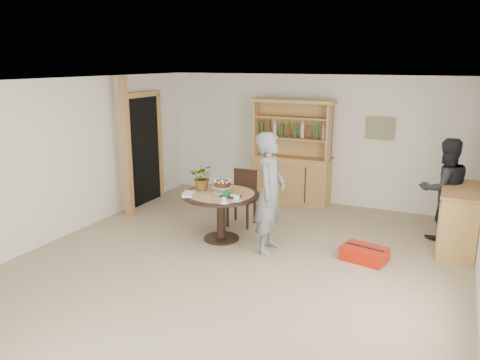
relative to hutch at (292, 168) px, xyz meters
name	(u,v)px	position (x,y,z in m)	size (l,w,h in m)	color
ground	(234,267)	(0.30, -3.24, -0.69)	(7.00, 7.00, 0.00)	tan
room_shell	(235,142)	(0.30, -3.23, 1.05)	(6.04, 7.04, 2.52)	white
doorway	(143,148)	(-2.63, -1.24, 0.42)	(0.13, 1.10, 2.18)	black
pine_post	(126,148)	(-2.40, -2.04, 0.56)	(0.12, 0.12, 2.50)	tan
hutch	(292,168)	(0.00, 0.00, 0.00)	(1.62, 0.54, 2.04)	tan
sideboard	(459,219)	(3.04, -1.24, -0.22)	(0.54, 1.26, 0.94)	tan
dining_table	(221,203)	(-0.33, -2.40, -0.08)	(1.20, 1.20, 0.76)	black
dining_chair	(243,194)	(-0.34, -1.57, -0.15)	(0.44, 0.44, 0.95)	black
birthday_cake	(222,185)	(-0.33, -2.35, 0.19)	(0.30, 0.30, 0.20)	white
flower_vase	(203,177)	(-0.68, -2.35, 0.28)	(0.38, 0.33, 0.42)	#3F7233
gift_tray	(230,195)	(-0.12, -2.52, 0.10)	(0.30, 0.20, 0.08)	black
coffee_cup_a	(237,199)	(0.07, -2.68, 0.11)	(0.15, 0.15, 0.09)	silver
coffee_cup_b	(224,201)	(-0.05, -2.85, 0.11)	(0.15, 0.15, 0.08)	silver
napkins	(188,194)	(-0.74, -2.71, 0.09)	(0.24, 0.33, 0.03)	white
teen_boy	(270,193)	(0.52, -2.50, 0.20)	(0.65, 0.43, 1.78)	slate
adult_person	(444,189)	(2.80, -0.89, 0.12)	(0.79, 0.61, 1.62)	black
red_suitcase	(364,254)	(1.87, -2.27, -0.59)	(0.67, 0.52, 0.21)	#BB1909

